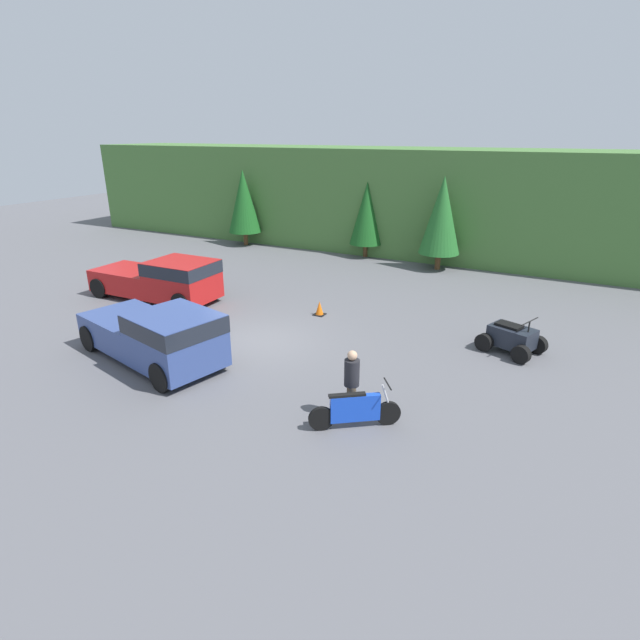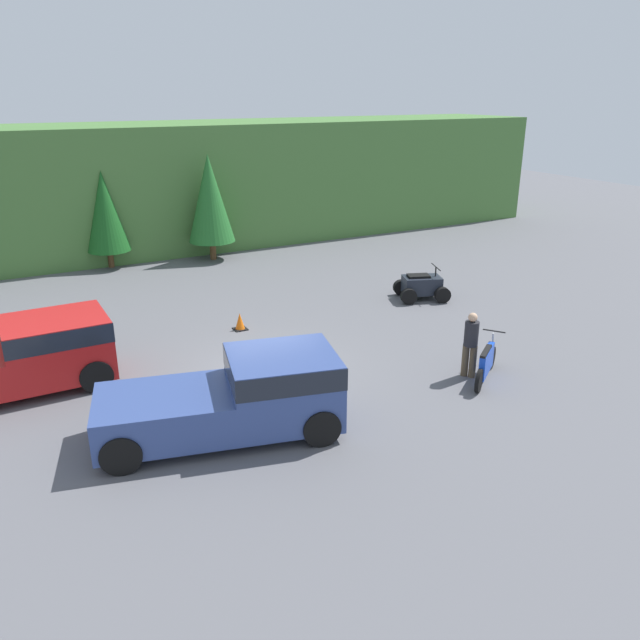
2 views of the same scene
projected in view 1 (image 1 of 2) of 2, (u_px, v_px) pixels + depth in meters
The scene contains 11 objects.
ground_plane at pixel (258, 342), 16.67m from camera, with size 80.00×80.00×0.00m, color #5B5B60.
hillside_backdrop at pixel (413, 200), 28.88m from camera, with size 44.00×6.00×5.73m.
tree_left at pixel (244, 201), 30.06m from camera, with size 1.99×1.99×4.51m.
tree_mid_left at pixel (367, 214), 27.23m from camera, with size 1.80×1.80×4.09m.
tree_mid_right at pixel (442, 215), 24.58m from camera, with size 2.04×2.04×4.64m.
pickup_truck_red at pixel (164, 278), 20.49m from camera, with size 5.60×2.28×1.78m.
pickup_truck_second at pixel (158, 334), 14.87m from camera, with size 5.55×3.25×1.78m.
dirt_bike at pixel (355, 410), 11.75m from camera, with size 1.85×1.40×1.12m.
quad_atv at pixel (511, 338), 15.80m from camera, with size 2.17×1.87×1.20m.
rider_person at pixel (352, 382), 11.98m from camera, with size 0.52×0.52×1.79m.
traffic_cone at pixel (319, 309), 19.09m from camera, with size 0.42×0.42×0.55m.
Camera 1 is at (8.98, -12.58, 6.62)m, focal length 28.00 mm.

